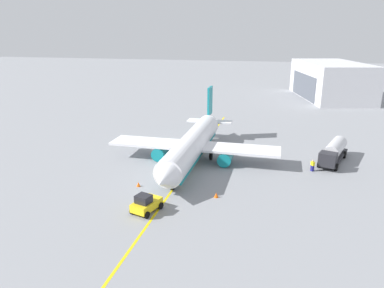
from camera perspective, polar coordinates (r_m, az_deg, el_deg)
ground_plane at (r=56.51m, az=0.00°, el=-2.90°), size 400.00×400.00×0.00m
airplane at (r=56.07m, az=0.12°, el=-0.14°), size 32.70×26.71×9.76m
fuel_tanker at (r=60.35m, az=21.40°, el=-1.08°), size 10.63×5.68×3.15m
pushback_tug at (r=41.64m, az=-7.26°, el=-9.28°), size 4.03×3.21×2.20m
refueling_worker at (r=55.69m, az=18.44°, el=-3.25°), size 0.63×0.59×1.71m
safety_cone_nose at (r=45.05m, az=3.83°, el=-8.01°), size 0.55×0.55×0.61m
safety_cone_wingtip at (r=48.45m, az=-8.43°, el=-6.29°), size 0.53×0.53×0.59m
distant_hangar at (r=118.34m, az=20.96°, el=9.33°), size 34.32×22.68×10.62m
taxi_line_marking at (r=56.51m, az=0.00°, el=-2.90°), size 63.69×1.22×0.01m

